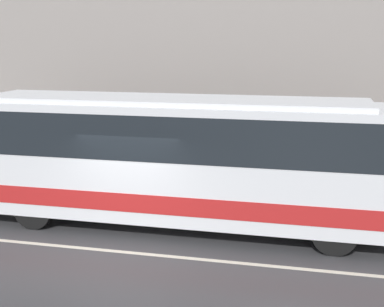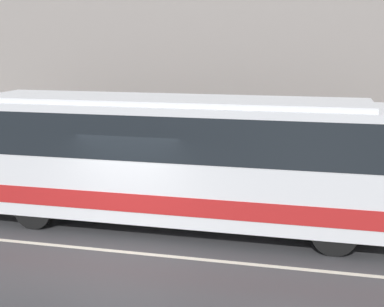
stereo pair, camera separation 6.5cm
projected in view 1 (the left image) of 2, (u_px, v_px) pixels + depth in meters
The scene contains 6 objects.
ground_plane at pixel (117, 251), 12.05m from camera, with size 60.00×60.00×0.00m, color #38383A.
sidewalk at pixel (179, 186), 17.21m from camera, with size 60.00×2.87×0.14m.
building_facade at pixel (190, 28), 17.68m from camera, with size 60.00×0.35×10.48m.
lane_stripe at pixel (117, 251), 12.05m from camera, with size 54.00×0.14×0.01m.
transit_bus at pixel (170, 154), 13.48m from camera, with size 11.36×2.54×3.28m.
pedestrian_waiting at pixel (104, 156), 17.41m from camera, with size 0.36×0.36×1.76m.
Camera 1 is at (4.27, -10.63, 4.67)m, focal length 50.00 mm.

